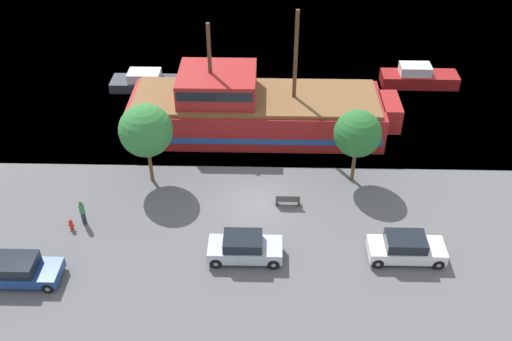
{
  "coord_description": "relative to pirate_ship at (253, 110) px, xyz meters",
  "views": [
    {
      "loc": [
        0.55,
        -27.85,
        23.72
      ],
      "look_at": [
        -0.18,
        2.0,
        1.2
      ],
      "focal_mm": 40.0,
      "sensor_mm": 36.0,
      "label": 1
    }
  ],
  "objects": [
    {
      "name": "ground_plane",
      "position": [
        0.58,
        -8.73,
        -1.8
      ],
      "size": [
        160.0,
        160.0,
        0.0
      ],
      "primitive_type": "plane",
      "color": "#5B5B5E"
    },
    {
      "name": "tree_row_east",
      "position": [
        -6.6,
        -6.4,
        2.2
      ],
      "size": [
        3.45,
        3.45,
        5.74
      ],
      "color": "brown",
      "rests_on": "ground_plane"
    },
    {
      "name": "bench_promenade_east",
      "position": [
        2.47,
        -8.78,
        -1.37
      ],
      "size": [
        1.53,
        0.45,
        0.85
      ],
      "color": "#4C4742",
      "rests_on": "ground_plane"
    },
    {
      "name": "moored_boat_outer",
      "position": [
        13.97,
        7.48,
        -1.08
      ],
      "size": [
        6.45,
        2.1,
        1.89
      ],
      "color": "maroon",
      "rests_on": "water_surface"
    },
    {
      "name": "pedestrian_walking_near",
      "position": [
        -10.04,
        -10.8,
        -0.88
      ],
      "size": [
        0.32,
        0.32,
        1.8
      ],
      "color": "#232838",
      "rests_on": "ground_plane"
    },
    {
      "name": "moored_boat_dockside",
      "position": [
        -8.96,
        6.39,
        -1.22
      ],
      "size": [
        6.71,
        2.24,
        1.55
      ],
      "color": "#2D333D",
      "rests_on": "water_surface"
    },
    {
      "name": "parked_car_curb_front",
      "position": [
        9.07,
        -13.25,
        -1.03
      ],
      "size": [
        4.31,
        1.85,
        1.59
      ],
      "color": "white",
      "rests_on": "ground_plane"
    },
    {
      "name": "fire_hydrant",
      "position": [
        -10.68,
        -11.34,
        -1.39
      ],
      "size": [
        0.42,
        0.25,
        0.76
      ],
      "color": "red",
      "rests_on": "ground_plane"
    },
    {
      "name": "parked_car_curb_rear",
      "position": [
        -12.34,
        -15.44,
        -1.06
      ],
      "size": [
        4.47,
        1.95,
        1.51
      ],
      "color": "navy",
      "rests_on": "ground_plane"
    },
    {
      "name": "pirate_ship",
      "position": [
        0.0,
        0.0,
        0.0
      ],
      "size": [
        19.89,
        6.07,
        9.53
      ],
      "color": "#A31E1E",
      "rests_on": "water_surface"
    },
    {
      "name": "parked_car_curb_mid",
      "position": [
        -0.08,
        -13.47,
        -1.01
      ],
      "size": [
        4.2,
        1.85,
        1.61
      ],
      "color": "#B7BCC6",
      "rests_on": "ground_plane"
    },
    {
      "name": "tree_row_mideast",
      "position": [
        6.88,
        -5.98,
        1.9
      ],
      "size": [
        3.08,
        3.08,
        5.25
      ],
      "color": "brown",
      "rests_on": "ground_plane"
    }
  ]
}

